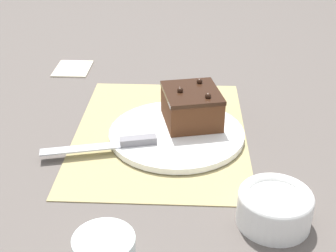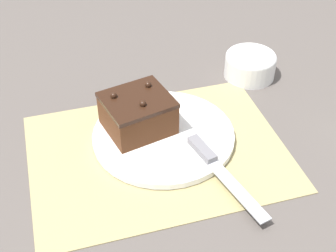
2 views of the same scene
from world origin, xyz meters
The scene contains 6 objects.
ground_plane centered at (0.00, 0.00, 0.00)m, with size 3.00×3.00×0.00m, color #544C47.
placemat_woven centered at (0.00, 0.00, 0.00)m, with size 0.46×0.34×0.00m, color tan.
cake_plate centered at (0.02, 0.03, 0.01)m, with size 0.26×0.26×0.01m.
chocolate_cake centered at (-0.02, 0.06, 0.05)m, with size 0.14×0.13×0.08m.
serving_knife centered at (0.08, -0.07, 0.02)m, with size 0.07×0.21×0.01m.
small_bowl centered at (0.26, 0.19, 0.03)m, with size 0.11×0.11×0.06m.
Camera 2 is at (-0.16, -0.60, 0.58)m, focal length 50.00 mm.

